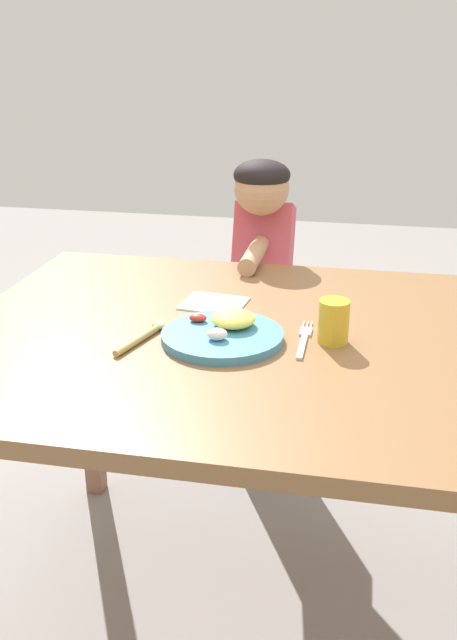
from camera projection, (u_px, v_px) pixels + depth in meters
ground_plane at (271, 616)px, 1.74m from camera, size 8.00×8.00×0.00m
dining_table at (278, 366)px, 1.49m from camera, size 1.38×0.97×0.75m
plate at (224, 333)px, 1.44m from camera, size 0.25×0.25×0.05m
fork at (304, 339)px, 1.44m from camera, size 0.02×0.19×0.01m
spoon at (151, 331)px, 1.46m from camera, size 0.08×0.19×0.02m
drinking_cup at (333, 322)px, 1.41m from camera, size 0.06×0.06×0.09m
person at (263, 308)px, 2.16m from camera, size 0.17×0.40×1.02m
napkin at (214, 303)px, 1.63m from camera, size 0.16×0.14×0.00m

